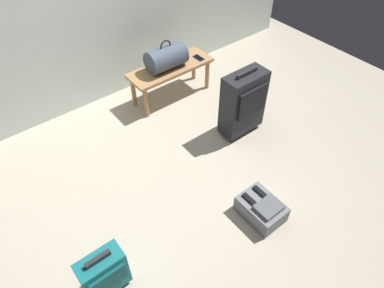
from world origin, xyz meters
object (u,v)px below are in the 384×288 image
(cell_phone, at_px, (199,58))
(suitcase_small_teal, at_px, (104,273))
(duffel_bag_slate, at_px, (166,58))
(backpack_grey, at_px, (261,209))
(suitcase_upright_charcoal, at_px, (243,102))
(bench, at_px, (171,71))

(cell_phone, bearing_deg, suitcase_small_teal, -143.50)
(duffel_bag_slate, distance_m, cell_phone, 0.44)
(suitcase_small_teal, bearing_deg, duffel_bag_slate, 43.76)
(cell_phone, distance_m, backpack_grey, 1.97)
(suitcase_small_teal, bearing_deg, suitcase_upright_charcoal, 18.37)
(bench, relative_size, suitcase_small_teal, 2.17)
(bench, distance_m, duffel_bag_slate, 0.20)
(duffel_bag_slate, height_order, suitcase_upright_charcoal, suitcase_upright_charcoal)
(backpack_grey, bearing_deg, cell_phone, 67.03)
(bench, height_order, duffel_bag_slate, duffel_bag_slate)
(suitcase_upright_charcoal, height_order, suitcase_small_teal, suitcase_upright_charcoal)
(cell_phone, height_order, suitcase_upright_charcoal, suitcase_upright_charcoal)
(duffel_bag_slate, bearing_deg, backpack_grey, -100.62)
(duffel_bag_slate, bearing_deg, bench, 0.00)
(bench, xyz_separation_m, suitcase_upright_charcoal, (0.21, -0.96, 0.04))
(suitcase_small_teal, distance_m, backpack_grey, 1.36)
(cell_phone, relative_size, suitcase_upright_charcoal, 0.19)
(suitcase_small_teal, bearing_deg, bench, 42.89)
(bench, xyz_separation_m, suitcase_small_teal, (-1.73, -1.60, -0.11))
(cell_phone, bearing_deg, bench, 170.56)
(cell_phone, relative_size, backpack_grey, 0.38)
(backpack_grey, bearing_deg, duffel_bag_slate, 79.38)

